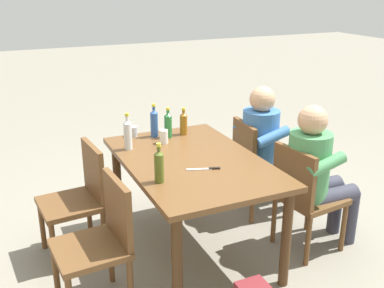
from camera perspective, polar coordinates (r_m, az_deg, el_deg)
name	(u,v)px	position (r m, az deg, el deg)	size (l,w,h in m)	color
ground_plane	(192,249)	(3.73, 0.00, -13.04)	(24.00, 24.00, 0.00)	gray
dining_table	(192,171)	(3.41, 0.00, -3.44)	(1.49, 0.96, 0.78)	brown
chair_near_left	(304,193)	(3.60, 13.81, -6.03)	(0.49, 0.49, 0.87)	brown
chair_near_right	(256,162)	(4.11, 7.97, -2.29)	(0.48, 0.48, 0.87)	brown
chair_far_right	(80,195)	(3.58, -13.87, -6.19)	(0.48, 0.48, 0.87)	brown
chair_far_left	(101,238)	(3.00, -11.28, -11.45)	(0.47, 0.47, 0.87)	brown
person_in_white_shirt	(316,171)	(3.60, 15.30, -3.23)	(0.47, 0.61, 1.18)	#4C935B
person_in_plaid_shirt	(267,143)	(4.10, 9.43, 0.07)	(0.47, 0.61, 1.18)	#3D70B2
bottle_amber	(184,123)	(3.88, -1.06, 2.65)	(0.06, 0.06, 0.24)	#996019
bottle_clear	(128,134)	(3.56, -8.05, 1.27)	(0.06, 0.06, 0.30)	white
bottle_olive	(159,166)	(2.96, -4.14, -2.70)	(0.06, 0.06, 0.27)	#566623
bottle_blue	(154,122)	(3.83, -4.77, 2.70)	(0.06, 0.06, 0.29)	#2D56A3
bottle_green	(168,125)	(3.81, -3.01, 2.45)	(0.06, 0.06, 0.26)	#287A38
cup_steel	(133,132)	(3.88, -7.47, 1.56)	(0.08, 0.08, 0.09)	#B2B7BC
cup_white	(164,137)	(3.69, -3.54, 0.93)	(0.07, 0.07, 0.11)	white
table_knife	(206,169)	(3.19, 1.76, -3.12)	(0.10, 0.23, 0.01)	silver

